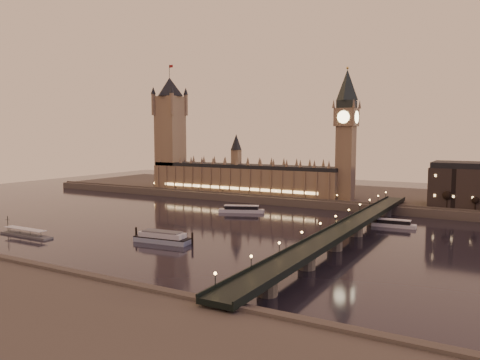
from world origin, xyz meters
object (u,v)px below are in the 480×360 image
object	(u,v)px
pontoon_pier	(26,234)
cruise_boat_a	(242,209)
moored_barge	(162,237)
cruise_boat_b	(394,224)

from	to	relation	value
pontoon_pier	cruise_boat_a	bearing A→B (deg)	63.10
cruise_boat_a	pontoon_pier	distance (m)	147.21
moored_barge	pontoon_pier	world-z (taller)	pontoon_pier
moored_barge	pontoon_pier	distance (m)	81.81
moored_barge	cruise_boat_a	bearing A→B (deg)	90.10
cruise_boat_a	pontoon_pier	size ratio (longest dim) A/B	0.88
cruise_boat_a	pontoon_pier	world-z (taller)	pontoon_pier
cruise_boat_b	pontoon_pier	distance (m)	219.24
cruise_boat_b	pontoon_pier	size ratio (longest dim) A/B	0.70
cruise_boat_a	cruise_boat_b	xyz separation A→B (m)	(109.71, -0.98, -0.22)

